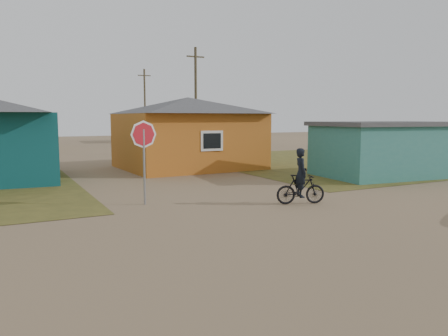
# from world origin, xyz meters

# --- Properties ---
(ground) EXTENTS (120.00, 120.00, 0.00)m
(ground) POSITION_xyz_m (0.00, 0.00, 0.00)
(ground) COLOR #83694B
(grass_ne) EXTENTS (20.00, 18.00, 0.00)m
(grass_ne) POSITION_xyz_m (14.00, 13.00, 0.01)
(grass_ne) COLOR brown
(grass_ne) RESTS_ON ground
(house_yellow) EXTENTS (7.72, 6.76, 3.90)m
(house_yellow) POSITION_xyz_m (2.50, 14.00, 2.00)
(house_yellow) COLOR #B7611C
(house_yellow) RESTS_ON ground
(shed_turquoise) EXTENTS (6.71, 4.93, 2.60)m
(shed_turquoise) POSITION_xyz_m (9.50, 6.50, 1.31)
(shed_turquoise) COLOR #387D72
(shed_turquoise) RESTS_ON ground
(house_pale_west) EXTENTS (7.04, 6.15, 3.60)m
(house_pale_west) POSITION_xyz_m (-6.00, 34.00, 1.86)
(house_pale_west) COLOR #AEBAA0
(house_pale_west) RESTS_ON ground
(house_beige_east) EXTENTS (6.95, 6.05, 3.60)m
(house_beige_east) POSITION_xyz_m (10.00, 40.00, 1.86)
(house_beige_east) COLOR tan
(house_beige_east) RESTS_ON ground
(utility_pole_near) EXTENTS (1.40, 0.20, 8.00)m
(utility_pole_near) POSITION_xyz_m (6.50, 22.00, 4.14)
(utility_pole_near) COLOR #4E442F
(utility_pole_near) RESTS_ON ground
(utility_pole_far) EXTENTS (1.40, 0.20, 8.00)m
(utility_pole_far) POSITION_xyz_m (7.50, 38.00, 4.14)
(utility_pole_far) COLOR #4E442F
(utility_pole_far) RESTS_ON ground
(stop_sign) EXTENTS (0.87, 0.26, 2.70)m
(stop_sign) POSITION_xyz_m (-2.78, 5.04, 1.97)
(stop_sign) COLOR gray
(stop_sign) RESTS_ON ground
(cyclist) EXTENTS (1.67, 0.94, 1.82)m
(cyclist) POSITION_xyz_m (1.74, 2.80, 0.66)
(cyclist) COLOR black
(cyclist) RESTS_ON ground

